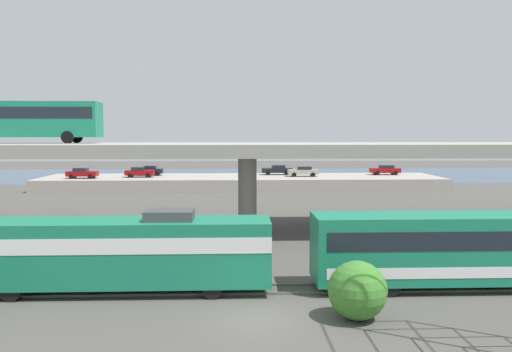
% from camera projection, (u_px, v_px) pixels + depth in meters
% --- Properties ---
extents(ground_plane, '(260.00, 260.00, 0.00)m').
position_uv_depth(ground_plane, '(258.00, 318.00, 22.67)').
color(ground_plane, '#4C4944').
extents(rail_strip_near, '(110.00, 0.12, 0.12)m').
position_uv_depth(rail_strip_near, '(255.00, 294.00, 25.90)').
color(rail_strip_near, '#59544C').
rests_on(rail_strip_near, ground_plane).
extents(rail_strip_far, '(110.00, 0.12, 0.12)m').
position_uv_depth(rail_strip_far, '(254.00, 285.00, 27.40)').
color(rail_strip_far, '#59544C').
rests_on(rail_strip_far, ground_plane).
extents(train_locomotive, '(16.40, 3.04, 4.18)m').
position_uv_depth(train_locomotive, '(102.00, 250.00, 26.17)').
color(train_locomotive, '#197A56').
rests_on(train_locomotive, ground_plane).
extents(train_coach_lead, '(20.61, 3.04, 3.86)m').
position_uv_depth(train_coach_lead, '(511.00, 246.00, 27.01)').
color(train_coach_lead, '#197A56').
rests_on(train_coach_lead, ground_plane).
extents(highway_overpass, '(96.00, 10.93, 7.21)m').
position_uv_depth(highway_overpass, '(247.00, 151.00, 42.05)').
color(highway_overpass, '#9E998E').
rests_on(highway_overpass, ground_plane).
extents(transit_bus_on_overpass, '(12.00, 2.68, 3.40)m').
position_uv_depth(transit_bus_on_overpass, '(26.00, 118.00, 42.93)').
color(transit_bus_on_overpass, '#197A56').
rests_on(transit_bus_on_overpass, highway_overpass).
extents(pier_parking_lot, '(58.22, 12.64, 1.66)m').
position_uv_depth(pier_parking_lot, '(242.00, 182.00, 77.38)').
color(pier_parking_lot, '#9E998E').
rests_on(pier_parking_lot, ground_plane).
extents(parked_car_0, '(4.45, 1.84, 1.50)m').
position_uv_depth(parked_car_0, '(303.00, 171.00, 77.10)').
color(parked_car_0, '#9E998C').
rests_on(parked_car_0, pier_parking_lot).
extents(parked_car_1, '(4.51, 1.88, 1.50)m').
position_uv_depth(parked_car_1, '(385.00, 170.00, 80.23)').
color(parked_car_1, maroon).
rests_on(parked_car_1, pier_parking_lot).
extents(parked_car_2, '(4.17, 1.90, 1.50)m').
position_uv_depth(parked_car_2, '(149.00, 170.00, 78.93)').
color(parked_car_2, black).
rests_on(parked_car_2, pier_parking_lot).
extents(parked_car_3, '(4.23, 1.95, 1.50)m').
position_uv_depth(parked_car_3, '(82.00, 173.00, 73.79)').
color(parked_car_3, maroon).
rests_on(parked_car_3, pier_parking_lot).
extents(parked_car_4, '(4.64, 1.83, 1.50)m').
position_uv_depth(parked_car_4, '(277.00, 170.00, 80.36)').
color(parked_car_4, black).
rests_on(parked_car_4, pier_parking_lot).
extents(parked_car_5, '(4.10, 1.86, 1.50)m').
position_uv_depth(parked_car_5, '(139.00, 172.00, 75.73)').
color(parked_car_5, maroon).
rests_on(parked_car_5, pier_parking_lot).
extents(harbor_water, '(140.00, 36.00, 0.01)m').
position_uv_depth(harbor_water, '(240.00, 175.00, 100.35)').
color(harbor_water, navy).
rests_on(harbor_water, ground_plane).
extents(shrub_right, '(2.55, 2.55, 2.55)m').
position_uv_depth(shrub_right, '(357.00, 290.00, 22.39)').
color(shrub_right, '#3C7D2B').
rests_on(shrub_right, ground_plane).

